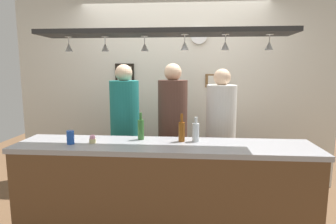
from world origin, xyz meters
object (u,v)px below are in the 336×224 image
object	(u,v)px
person_left_teal_shirt	(125,122)
person_right_white_patterned_shirt	(221,126)
bottle_beer_amber_tall	(182,131)
cupcake	(92,139)
bottle_soda_clear	(196,132)
picture_frame_lower_pair	(216,81)
person_middle_brown_shirt	(173,122)
wall_clock	(199,36)
drink_can	(70,137)
bottle_beer_green_import	(141,129)
picture_frame_caricature	(125,76)

from	to	relation	value
person_left_teal_shirt	person_right_white_patterned_shirt	distance (m)	1.12
person_left_teal_shirt	bottle_beer_amber_tall	world-z (taller)	person_left_teal_shirt
cupcake	person_left_teal_shirt	bearing A→B (deg)	81.36
bottle_soda_clear	picture_frame_lower_pair	size ratio (longest dim) A/B	0.77
person_middle_brown_shirt	bottle_beer_amber_tall	world-z (taller)	person_middle_brown_shirt
picture_frame_lower_pair	wall_clock	size ratio (longest dim) A/B	1.36
bottle_soda_clear	drink_can	xyz separation A→B (m)	(-1.12, -0.18, -0.03)
cupcake	wall_clock	xyz separation A→B (m)	(0.99, 1.42, 1.07)
person_middle_brown_shirt	cupcake	world-z (taller)	person_middle_brown_shirt
drink_can	wall_clock	size ratio (longest dim) A/B	0.55
person_left_teal_shirt	cupcake	xyz separation A→B (m)	(-0.12, -0.78, -0.02)
person_left_teal_shirt	person_middle_brown_shirt	size ratio (longest dim) A/B	0.99
drink_can	picture_frame_lower_pair	xyz separation A→B (m)	(1.42, 1.48, 0.45)
wall_clock	picture_frame_lower_pair	bearing A→B (deg)	1.45
picture_frame_lower_pair	drink_can	bearing A→B (deg)	-133.87
person_left_teal_shirt	bottle_soda_clear	distance (m)	1.04
drink_can	picture_frame_lower_pair	distance (m)	2.10
wall_clock	bottle_beer_green_import	bearing A→B (deg)	-114.53
bottle_beer_amber_tall	picture_frame_caricature	size ratio (longest dim) A/B	0.76
person_middle_brown_shirt	picture_frame_lower_pair	world-z (taller)	person_middle_brown_shirt
wall_clock	cupcake	bearing A→B (deg)	-124.80
bottle_beer_amber_tall	cupcake	distance (m)	0.82
person_middle_brown_shirt	drink_can	bearing A→B (deg)	-136.49
person_left_teal_shirt	bottle_beer_amber_tall	xyz separation A→B (m)	(0.69, -0.65, 0.04)
person_middle_brown_shirt	drink_can	distance (m)	1.20
bottle_beer_amber_tall	bottle_soda_clear	bearing A→B (deg)	3.72
bottle_beer_green_import	wall_clock	world-z (taller)	wall_clock
person_left_teal_shirt	picture_frame_caricature	xyz separation A→B (m)	(-0.14, 0.65, 0.52)
bottle_beer_green_import	cupcake	world-z (taller)	bottle_beer_green_import
person_left_teal_shirt	bottle_beer_amber_tall	size ratio (longest dim) A/B	6.46
person_left_teal_shirt	cupcake	world-z (taller)	person_left_teal_shirt
bottle_beer_amber_tall	picture_frame_caricature	bearing A→B (deg)	122.65
bottle_soda_clear	wall_clock	distance (m)	1.64
bottle_beer_amber_tall	wall_clock	distance (m)	1.65
person_left_teal_shirt	wall_clock	size ratio (longest dim) A/B	7.64
person_right_white_patterned_shirt	person_middle_brown_shirt	bearing A→B (deg)	180.00
person_middle_brown_shirt	cupcake	size ratio (longest dim) A/B	21.66
bottle_beer_green_import	picture_frame_caricature	size ratio (longest dim) A/B	0.76
bottle_soda_clear	cupcake	distance (m)	0.95
drink_can	person_right_white_patterned_shirt	bearing A→B (deg)	30.10
person_middle_brown_shirt	picture_frame_caricature	bearing A→B (deg)	137.40
person_right_white_patterned_shirt	picture_frame_caricature	distance (m)	1.53
person_middle_brown_shirt	person_right_white_patterned_shirt	size ratio (longest dim) A/B	1.04
person_left_teal_shirt	drink_can	bearing A→B (deg)	-110.17
person_left_teal_shirt	picture_frame_lower_pair	bearing A→B (deg)	30.30
person_left_teal_shirt	bottle_beer_green_import	xyz separation A→B (m)	(0.30, -0.61, 0.05)
person_right_white_patterned_shirt	bottle_beer_amber_tall	world-z (taller)	person_right_white_patterned_shirt
bottle_soda_clear	bottle_beer_green_import	size ratio (longest dim) A/B	0.88
person_left_teal_shirt	bottle_beer_green_import	size ratio (longest dim) A/B	6.46
cupcake	person_middle_brown_shirt	bearing A→B (deg)	48.59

